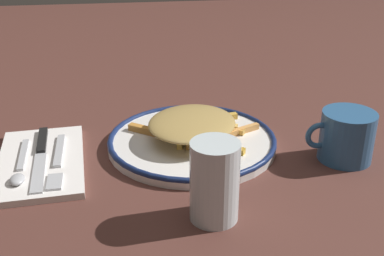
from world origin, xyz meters
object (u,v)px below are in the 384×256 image
knife (41,152)px  fork (58,160)px  fries_heap (192,125)px  water_glass (211,182)px  plate (192,141)px  napkin (41,162)px  spoon (20,169)px  coffee_mug (346,136)px

knife → fork: bearing=133.8°
fries_heap → water_glass: size_ratio=2.08×
plate → napkin: size_ratio=1.25×
napkin → spoon: spoon is taller
plate → coffee_mug: coffee_mug is taller
water_glass → fork: bearing=-37.5°
plate → knife: 0.25m
plate → fries_heap: bearing=-107.4°
knife → water_glass: 0.32m
plate → water_glass: size_ratio=2.60×
plate → fork: 0.22m
napkin → water_glass: size_ratio=2.09×
coffee_mug → spoon: bearing=-1.3°
spoon → water_glass: bearing=152.1°
fries_heap → napkin: fries_heap is taller
napkin → spoon: size_ratio=1.51×
plate → coffee_mug: bearing=161.6°
plate → fork: size_ratio=1.63×
fries_heap → fork: bearing=12.6°
plate → spoon: spoon is taller
napkin → spoon: (0.03, 0.03, 0.01)m
napkin → knife: knife is taller
water_glass → coffee_mug: water_glass is taller
plate → water_glass: bearing=88.8°
plate → napkin: 0.25m
napkin → fork: fork is taller
water_glass → coffee_mug: size_ratio=0.98×
napkin → fork: 0.03m
napkin → coffee_mug: bearing=174.6°
plate → coffee_mug: 0.25m
fork → spoon: bearing=22.7°
knife → spoon: spoon is taller
plate → knife: bearing=3.3°
fork → coffee_mug: (-0.46, 0.03, 0.03)m
fries_heap → knife: fries_heap is taller
spoon → coffee_mug: bearing=178.7°
fork → knife: (0.03, -0.03, 0.00)m
plate → fork: (0.22, 0.05, 0.00)m
plate → coffee_mug: (-0.24, 0.08, 0.03)m
spoon → coffee_mug: 0.51m
knife → coffee_mug: 0.49m
fries_heap → knife: (0.25, 0.02, -0.02)m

